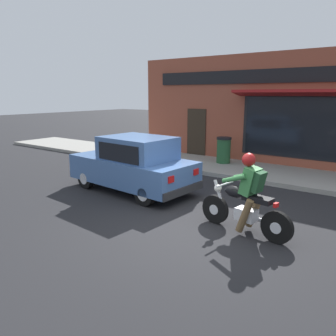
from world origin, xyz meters
TOP-DOWN VIEW (x-y plane):
  - ground_plane at (0.00, 0.00)m, footprint 80.00×80.00m
  - sidewalk_curb at (5.38, 3.00)m, footprint 2.60×22.00m
  - storefront_building at (6.91, 0.55)m, footprint 1.25×11.82m
  - motorcycle_with_rider at (0.44, -1.04)m, footprint 0.64×2.01m
  - car_hatchback at (1.32, 2.68)m, footprint 1.91×3.89m
  - trash_bin at (5.78, 2.10)m, footprint 0.56×0.56m
  - fire_hydrant at (4.46, 5.63)m, footprint 0.36×0.24m

SIDE VIEW (x-z plane):
  - ground_plane at x=0.00m, z-range 0.00..0.00m
  - sidewalk_curb at x=5.38m, z-range 0.00..0.14m
  - fire_hydrant at x=4.46m, z-range 0.13..1.01m
  - trash_bin at x=5.78m, z-range 0.15..1.13m
  - motorcycle_with_rider at x=0.44m, z-range -0.13..1.49m
  - car_hatchback at x=1.32m, z-range -0.02..1.55m
  - storefront_building at x=6.91m, z-range 0.01..4.21m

